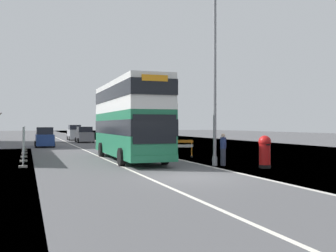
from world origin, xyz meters
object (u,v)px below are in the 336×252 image
Objects in this scene: lamppost_foreground at (215,83)px; pedestrian_at_kerb at (223,149)px; car_receding_mid at (84,135)px; car_receding_far at (74,133)px; red_pillar_postbox at (265,150)px; double_decker_bus at (129,119)px; roadworks_barrier at (180,146)px; car_oncoming_near at (45,138)px.

pedestrian_at_kerb is at bearing -9.11° from lamppost_foreground.
car_receding_far is (-0.37, 7.93, 0.11)m from car_receding_mid.
double_decker_bus is at bearing 127.93° from red_pillar_postbox.
lamppost_foreground is 7.27m from roadworks_barrier.
double_decker_bus is 6.86m from pedestrian_at_kerb.
car_receding_far is at bearing 73.85° from car_oncoming_near.
car_receding_mid is (0.78, 26.48, -1.71)m from double_decker_bus.
car_oncoming_near is (-8.45, 16.45, 0.17)m from roadworks_barrier.
red_pillar_postbox is (1.94, -1.95, -3.66)m from lamppost_foreground.
pedestrian_at_kerb is (4.07, -5.23, -1.76)m from double_decker_bus.
lamppost_foreground is at bearing -84.91° from car_receding_mid.
car_receding_far is (4.90, 16.94, 0.11)m from car_oncoming_near.
pedestrian_at_kerb is at bearing 127.93° from red_pillar_postbox.
car_receding_far is at bearing 92.70° from car_receding_mid.
pedestrian_at_kerb reaches higher than red_pillar_postbox.
pedestrian_at_kerb is (-1.46, 1.87, -0.04)m from red_pillar_postbox.
lamppost_foreground is 31.97m from car_receding_mid.
car_oncoming_near is at bearing 117.17° from roadworks_barrier.
lamppost_foreground is at bearing 134.89° from red_pillar_postbox.
roadworks_barrier is 6.25m from pedestrian_at_kerb.
car_receding_mid is 2.47× the size of pedestrian_at_kerb.
double_decker_bus reaches higher than car_receding_mid.
car_oncoming_near is (-4.50, 17.47, -1.71)m from double_decker_bus.
roadworks_barrier is 33.58m from car_receding_far.
car_receding_mid is at bearing 59.63° from car_oncoming_near.
car_oncoming_near is 24.27m from pedestrian_at_kerb.
roadworks_barrier is at bearing -62.83° from car_oncoming_near.
lamppost_foreground is at bearing -70.32° from car_oncoming_near.
pedestrian_at_kerb is (3.67, -39.64, -0.16)m from car_receding_far.
double_decker_bus is at bearing -75.55° from car_oncoming_near.
pedestrian_at_kerb is at bearing -84.06° from car_receding_mid.
red_pillar_postbox is (5.53, -7.10, -1.72)m from double_decker_bus.
car_receding_mid is (5.28, 9.01, 0.00)m from car_oncoming_near.
car_receding_far reaches higher than car_oncoming_near.
red_pillar_postbox is at bearing -52.07° from double_decker_bus.
lamppost_foreground reaches higher than pedestrian_at_kerb.
car_receding_far is (-3.19, 39.56, -3.54)m from lamppost_foreground.
car_oncoming_near reaches higher than roadworks_barrier.
double_decker_bus is 6.57m from lamppost_foreground.
red_pillar_postbox is 2.37m from pedestrian_at_kerb.
car_receding_mid is at bearing 95.09° from lamppost_foreground.
car_receding_far reaches higher than red_pillar_postbox.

